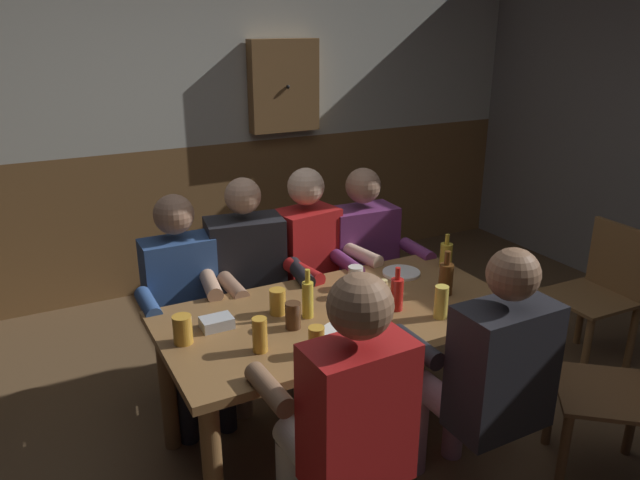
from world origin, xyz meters
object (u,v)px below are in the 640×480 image
chair_empty_near_left (599,291)px  pint_glass_0 (260,335)px  bottle_3 (446,255)px  pint_glass_1 (278,302)px  dining_table (339,331)px  wall_dart_cabinet (284,86)px  person_1 (249,278)px  bottle_1 (308,298)px  pint_glass_3 (316,341)px  pint_glass_5 (352,286)px  pint_glass_7 (293,315)px  person_3 (367,258)px  pint_glass_2 (183,330)px  pint_glass_6 (441,302)px  person_2 (313,265)px  plate_1 (401,273)px  chair_empty_near_right (628,390)px  pint_glass_4 (355,277)px  table_candle (384,287)px  condiment_caddy (217,323)px  bottle_2 (446,278)px  person_4 (347,412)px  bottle_0 (397,293)px  plate_0 (349,333)px  person_5 (488,370)px  person_0 (185,298)px

chair_empty_near_left → pint_glass_0: size_ratio=5.86×
bottle_3 → pint_glass_1: bearing=-175.8°
dining_table → wall_dart_cabinet: wall_dart_cabinet is taller
person_1 → bottle_1: person_1 is taller
dining_table → pint_glass_3: (-0.28, -0.30, 0.17)m
chair_empty_near_left → pint_glass_5: 1.68m
pint_glass_7 → person_3: bearing=40.4°
pint_glass_2 → pint_glass_6: 1.16m
person_2 → plate_1: (0.31, -0.44, 0.05)m
chair_empty_near_right → pint_glass_4: (-0.81, 1.02, 0.32)m
table_candle → bottle_1: bearing=-175.0°
plate_1 → pint_glass_1: 0.79m
pint_glass_2 → pint_glass_6: pint_glass_6 is taller
condiment_caddy → bottle_2: 1.14m
wall_dart_cabinet → dining_table: bearing=-108.4°
person_4 → pint_glass_1: (0.07, 0.77, 0.10)m
bottle_2 → pint_glass_5: 0.47m
bottle_2 → bottle_1: bearing=172.6°
bottle_0 → pint_glass_2: size_ratio=1.72×
pint_glass_4 → pint_glass_6: size_ratio=0.74×
plate_0 → wall_dart_cabinet: wall_dart_cabinet is taller
plate_1 → pint_glass_6: 0.53m
plate_1 → bottle_3: bottle_3 is taller
plate_1 → wall_dart_cabinet: size_ratio=0.29×
chair_empty_near_right → wall_dart_cabinet: 3.21m
wall_dart_cabinet → pint_glass_4: bearing=-104.7°
pint_glass_2 → pint_glass_3: bearing=-36.9°
person_5 → table_candle: size_ratio=15.41×
condiment_caddy → pint_glass_4: (0.77, 0.09, 0.03)m
plate_0 → bottle_3: (0.85, 0.41, 0.07)m
person_0 → bottle_3: (1.34, -0.45, 0.16)m
person_4 → plate_1: size_ratio=6.24×
bottle_3 → pint_glass_6: (-0.40, -0.46, 0.00)m
pint_glass_4 → bottle_0: bearing=-82.2°
person_5 → bottle_1: size_ratio=5.22×
person_4 → pint_glass_5: size_ratio=11.46×
dining_table → plate_0: size_ratio=6.77×
pint_glass_4 → plate_0: bearing=-123.8°
person_4 → pint_glass_4: size_ratio=11.00×
person_4 → wall_dart_cabinet: (1.06, 2.85, 0.84)m
person_2 → chair_empty_near_left: (1.58, -0.72, -0.21)m
person_5 → plate_0: bearing=133.3°
dining_table → bottle_0: (0.25, -0.11, 0.19)m
dining_table → bottle_2: (0.56, -0.08, 0.19)m
person_3 → plate_0: (-0.64, -0.88, 0.08)m
chair_empty_near_right → bottle_0: bottle_0 is taller
person_1 → pint_glass_3: bearing=93.9°
chair_empty_near_right → pint_glass_4: bearing=77.7°
person_2 → bottle_0: (0.05, -0.78, 0.13)m
person_5 → pint_glass_2: bearing=146.4°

